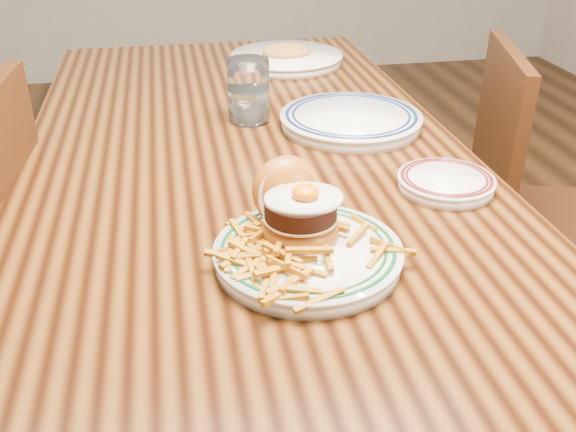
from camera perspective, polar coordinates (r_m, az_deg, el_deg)
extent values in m
plane|color=black|center=(1.72, -3.11, -17.10)|extent=(6.00, 6.00, 0.00)
cube|color=black|center=(1.30, -3.96, 5.63)|extent=(0.85, 1.60, 0.05)
cylinder|color=black|center=(2.13, -15.96, 3.23)|extent=(0.07, 0.07, 0.70)
cylinder|color=black|center=(2.18, 3.48, 4.91)|extent=(0.07, 0.07, 0.70)
cube|color=#3B180C|center=(1.23, -23.52, -0.47)|extent=(0.06, 0.43, 0.46)
cylinder|color=#3B180C|center=(1.64, -18.95, -11.94)|extent=(0.04, 0.04, 0.42)
cube|color=#3B180C|center=(1.79, 22.68, -0.92)|extent=(0.50, 0.50, 0.04)
cube|color=#3B180C|center=(1.64, 18.13, 6.49)|extent=(0.14, 0.40, 0.43)
cylinder|color=#3B180C|center=(2.00, 15.53, -3.62)|extent=(0.04, 0.04, 0.39)
cylinder|color=#3B180C|center=(1.72, 17.19, -9.82)|extent=(0.04, 0.04, 0.39)
cylinder|color=white|center=(0.89, 1.77, -3.68)|extent=(0.26, 0.26, 0.02)
cylinder|color=white|center=(0.88, 1.78, -2.98)|extent=(0.26, 0.26, 0.01)
torus|color=#0C471E|center=(0.88, 1.78, -2.88)|extent=(0.24, 0.24, 0.01)
torus|color=#0C471E|center=(0.88, 1.78, -2.88)|extent=(0.22, 0.22, 0.01)
ellipsoid|color=#994313|center=(0.90, 1.11, -1.16)|extent=(0.11, 0.11, 0.05)
cylinder|color=tan|center=(0.89, 1.12, -0.14)|extent=(0.10, 0.10, 0.00)
cylinder|color=black|center=(0.88, 1.13, 0.69)|extent=(0.10, 0.10, 0.03)
ellipsoid|color=white|center=(0.88, 1.40, 1.58)|extent=(0.11, 0.09, 0.01)
ellipsoid|color=#FF6705|center=(0.87, 1.57, 2.12)|extent=(0.04, 0.04, 0.02)
ellipsoid|color=#994313|center=(0.94, -0.11, 2.27)|extent=(0.11, 0.10, 0.12)
cylinder|color=tan|center=(0.92, 0.20, 1.73)|extent=(0.10, 0.04, 0.09)
cylinder|color=white|center=(1.12, 13.83, 2.72)|extent=(0.16, 0.16, 0.02)
cylinder|color=white|center=(1.12, 13.90, 3.24)|extent=(0.16, 0.16, 0.01)
torus|color=#561315|center=(1.12, 13.91, 3.33)|extent=(0.15, 0.15, 0.01)
torus|color=#561315|center=(1.12, 13.91, 3.33)|extent=(0.14, 0.14, 0.01)
cube|color=silver|center=(1.13, 14.59, 3.56)|extent=(0.10, 0.06, 0.00)
cylinder|color=white|center=(1.36, 5.59, 8.27)|extent=(0.29, 0.29, 0.02)
cylinder|color=white|center=(1.35, 5.62, 8.85)|extent=(0.30, 0.30, 0.01)
torus|color=#0D1F45|center=(1.35, 5.62, 8.94)|extent=(0.27, 0.27, 0.01)
torus|color=#0D1F45|center=(1.35, 5.62, 8.94)|extent=(0.25, 0.25, 0.01)
cylinder|color=white|center=(1.38, -3.53, 11.06)|extent=(0.09, 0.09, 0.13)
cylinder|color=silver|center=(1.38, -3.49, 9.84)|extent=(0.08, 0.08, 0.06)
cylinder|color=white|center=(1.80, -0.12, 13.68)|extent=(0.30, 0.30, 0.02)
cylinder|color=white|center=(1.80, -0.12, 14.13)|extent=(0.31, 0.31, 0.01)
ellipsoid|color=#C38337|center=(1.80, -0.12, 14.43)|extent=(0.13, 0.11, 0.04)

